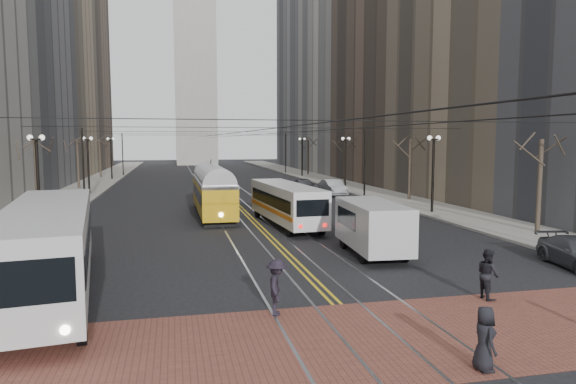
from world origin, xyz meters
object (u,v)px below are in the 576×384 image
sedan_silver (333,187)px  pedestrian_d (277,287)px  rear_bus (286,205)px  sedan_grey (304,186)px  pedestrian_a (485,338)px  pedestrian_c (488,274)px  clock_tower (194,2)px  cargo_van (372,229)px  streetcar (213,195)px  transit_bus (48,251)px

sedan_silver → pedestrian_d: bearing=-110.9°
rear_bus → sedan_grey: size_ratio=2.12×
pedestrian_d → rear_bus: bearing=-1.3°
pedestrian_a → pedestrian_d: pedestrian_d is taller
pedestrian_c → pedestrian_d: 7.52m
rear_bus → pedestrian_c: size_ratio=5.85×
sedan_grey → pedestrian_d: bearing=-101.6°
rear_bus → pedestrian_a: (0.09, -21.75, -0.54)m
clock_tower → pedestrian_d: clock_tower is taller
sedan_grey → sedan_silver: bearing=-30.8°
cargo_van → pedestrian_d: size_ratio=3.24×
rear_bus → pedestrian_d: size_ratio=5.77×
cargo_van → pedestrian_c: bearing=-76.1°
clock_tower → streetcar: bearing=-91.8°
clock_tower → pedestrian_c: (5.33, -103.50, -35.07)m
transit_bus → sedan_silver: 35.90m
streetcar → clock_tower: bearing=87.9°
streetcar → sedan_silver: (12.85, 11.09, -0.67)m
rear_bus → pedestrian_a: 21.76m
clock_tower → streetcar: size_ratio=5.33×
cargo_van → streetcar: bearing=116.9°
pedestrian_a → pedestrian_c: (3.44, 5.00, 0.09)m
sedan_grey → clock_tower: bearing=100.6°
transit_bus → pedestrian_d: size_ratio=7.21×
transit_bus → cargo_van: transit_bus is taller
transit_bus → rear_bus: size_ratio=1.25×
streetcar → sedan_grey: bearing=51.1°
streetcar → cargo_van: size_ratio=2.14×
transit_bus → cargo_van: (13.73, 3.53, -0.33)m
pedestrian_c → sedan_grey: bearing=-4.3°
cargo_van → sedan_silver: 26.98m
pedestrian_d → sedan_grey: bearing=-3.6°
clock_tower → sedan_silver: bearing=-81.6°
cargo_van → sedan_grey: size_ratio=1.19×
clock_tower → cargo_van: (4.00, -96.13, -34.68)m
clock_tower → rear_bus: 93.41m
rear_bus → sedan_silver: bearing=58.7°
sedan_silver → pedestrian_c: pedestrian_c is taller
pedestrian_d → sedan_silver: bearing=-8.4°
clock_tower → transit_bus: clock_tower is taller
streetcar → pedestrian_a: (4.39, -27.49, -0.66)m
clock_tower → sedan_grey: bearing=-83.5°
pedestrian_a → sedan_grey: bearing=-2.6°
sedan_silver → pedestrian_d: 35.85m
transit_bus → sedan_grey: (17.49, 31.55, -0.78)m
pedestrian_a → sedan_silver: bearing=-6.7°
rear_bus → sedan_grey: bearing=67.9°
transit_bus → sedan_silver: bearing=48.3°
pedestrian_d → transit_bus: bearing=75.1°
rear_bus → pedestrian_d: 17.23m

